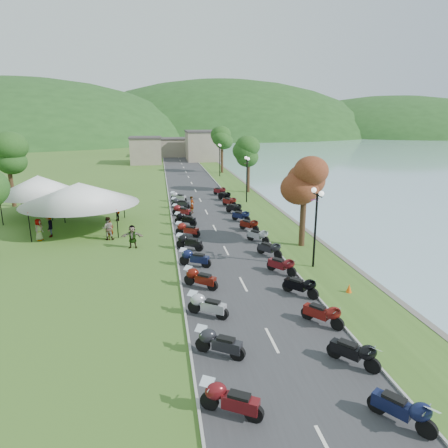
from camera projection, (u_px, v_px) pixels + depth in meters
name	position (u px, v px, depth m)	size (l,w,h in m)	color
road	(200.00, 200.00, 45.82)	(7.00, 120.00, 0.02)	#353538
hills_backdrop	(167.00, 135.00, 198.19)	(360.00, 120.00, 76.00)	#285621
far_building	(170.00, 148.00, 87.71)	(18.00, 16.00, 5.00)	gray
moto_row_left	(201.00, 279.00, 22.35)	(2.60, 49.20, 1.10)	#331411
moto_row_right	(258.00, 236.00, 30.41)	(2.60, 40.14, 1.10)	#331411
vendor_tent_main	(81.00, 206.00, 33.77)	(6.50, 6.50, 4.00)	white
vendor_tent_side	(40.00, 196.00, 37.71)	(5.23, 5.23, 4.00)	white
tree_lakeside	(304.00, 193.00, 28.80)	(2.85, 2.85, 7.91)	#29591D
pedestrian_a	(111.00, 240.00, 31.27)	(0.57, 0.42, 1.57)	slate
pedestrian_b	(109.00, 240.00, 31.26)	(0.89, 0.49, 1.83)	slate
pedestrian_c	(51.00, 237.00, 32.00)	(1.25, 0.52, 1.93)	slate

